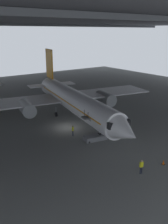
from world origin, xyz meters
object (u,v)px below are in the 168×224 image
object	(u,v)px
boarding_stairs	(96,135)
traffic_cone_orange	(163,162)
crew_worker_near_nose	(141,166)
crew_worker_by_stairs	(73,130)
airplane_main	(73,100)

from	to	relation	value
boarding_stairs	traffic_cone_orange	distance (m)	10.71
crew_worker_near_nose	crew_worker_by_stairs	world-z (taller)	crew_worker_near_nose
airplane_main	traffic_cone_orange	xyz separation A→B (m)	(-0.56, -20.64, -3.21)
airplane_main	traffic_cone_orange	distance (m)	20.89
boarding_stairs	traffic_cone_orange	xyz separation A→B (m)	(1.98, -10.52, -0.44)
boarding_stairs	crew_worker_near_nose	xyz separation A→B (m)	(-1.80, -10.30, 0.24)
boarding_stairs	crew_worker_by_stairs	distance (m)	3.83
airplane_main	crew_worker_by_stairs	xyz separation A→B (m)	(-4.58, -6.89, -2.54)
traffic_cone_orange	airplane_main	bearing A→B (deg)	88.44
airplane_main	crew_worker_by_stairs	world-z (taller)	airplane_main
airplane_main	traffic_cone_orange	size ratio (longest dim) A/B	62.49
boarding_stairs	crew_worker_by_stairs	xyz separation A→B (m)	(-2.04, 3.23, 0.23)
crew_worker_by_stairs	traffic_cone_orange	xyz separation A→B (m)	(4.02, -13.75, -0.67)
airplane_main	boarding_stairs	bearing A→B (deg)	-104.08
crew_worker_near_nose	crew_worker_by_stairs	distance (m)	13.54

